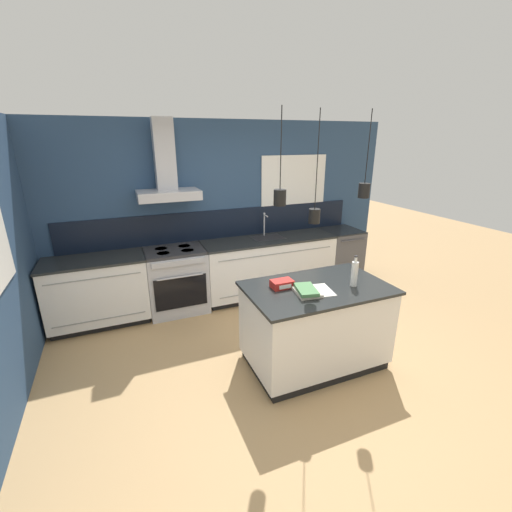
{
  "coord_description": "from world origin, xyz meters",
  "views": [
    {
      "loc": [
        -1.4,
        -2.84,
        2.35
      ],
      "look_at": [
        0.04,
        0.63,
        1.05
      ],
      "focal_mm": 24.0,
      "sensor_mm": 36.0,
      "label": 1
    }
  ],
  "objects_px": {
    "dishwasher": "(339,256)",
    "red_supply_box": "(282,284)",
    "oven_range": "(177,280)",
    "bottle_on_island": "(354,273)",
    "book_stack": "(307,291)"
  },
  "relations": [
    {
      "from": "dishwasher",
      "to": "red_supply_box",
      "type": "relative_size",
      "value": 4.15
    },
    {
      "from": "oven_range",
      "to": "red_supply_box",
      "type": "distance_m",
      "value": 1.93
    },
    {
      "from": "bottle_on_island",
      "to": "red_supply_box",
      "type": "distance_m",
      "value": 0.75
    },
    {
      "from": "dishwasher",
      "to": "book_stack",
      "type": "height_order",
      "value": "book_stack"
    },
    {
      "from": "bottle_on_island",
      "to": "red_supply_box",
      "type": "xyz_separation_m",
      "value": [
        -0.7,
        0.24,
        -0.1
      ]
    },
    {
      "from": "oven_range",
      "to": "red_supply_box",
      "type": "height_order",
      "value": "red_supply_box"
    },
    {
      "from": "oven_range",
      "to": "book_stack",
      "type": "bearing_deg",
      "value": -63.55
    },
    {
      "from": "oven_range",
      "to": "dishwasher",
      "type": "height_order",
      "value": "same"
    },
    {
      "from": "red_supply_box",
      "to": "oven_range",
      "type": "bearing_deg",
      "value": 115.27
    },
    {
      "from": "dishwasher",
      "to": "red_supply_box",
      "type": "distance_m",
      "value": 2.63
    },
    {
      "from": "book_stack",
      "to": "dishwasher",
      "type": "bearing_deg",
      "value": 47.0
    },
    {
      "from": "red_supply_box",
      "to": "dishwasher",
      "type": "bearing_deg",
      "value": 41.04
    },
    {
      "from": "oven_range",
      "to": "book_stack",
      "type": "xyz_separation_m",
      "value": [
        0.95,
        -1.91,
        0.49
      ]
    },
    {
      "from": "dishwasher",
      "to": "bottle_on_island",
      "type": "relative_size",
      "value": 2.81
    },
    {
      "from": "book_stack",
      "to": "red_supply_box",
      "type": "bearing_deg",
      "value": 124.54
    }
  ]
}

